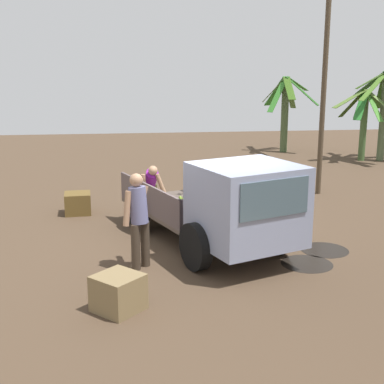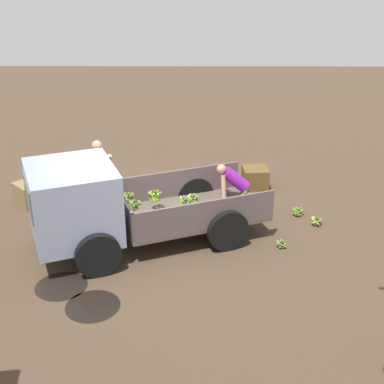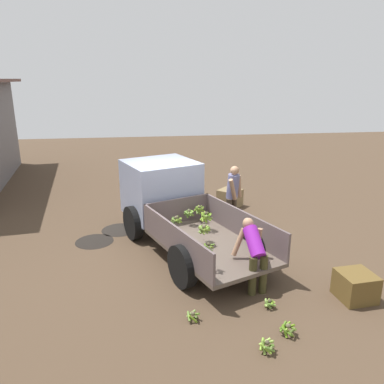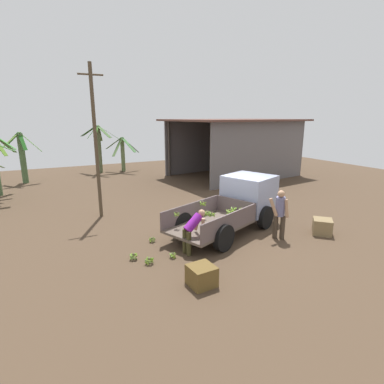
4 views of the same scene
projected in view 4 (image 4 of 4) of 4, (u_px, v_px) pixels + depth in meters
ground at (232, 229)px, 11.06m from camera, size 36.00×36.00×0.00m
mud_patch_0 at (213, 211)px, 13.17m from camera, size 0.94×0.94×0.01m
mud_patch_1 at (233, 213)px, 12.95m from camera, size 0.94×0.94×0.01m
cargo_truck at (242, 200)px, 11.35m from camera, size 4.97×3.30×1.85m
warehouse_shed at (239, 136)px, 20.76m from camera, size 9.48×7.16×3.88m
utility_pole at (96, 141)px, 11.77m from camera, size 0.94×0.14×6.03m
banana_palm_0 at (123, 153)px, 22.55m from camera, size 2.40×2.49×2.56m
banana_palm_5 at (99, 148)px, 21.89m from camera, size 2.66×2.51×3.44m
banana_palm_6 at (22, 157)px, 18.43m from camera, size 2.39×1.62×3.14m
person_foreground_visitor at (280, 212)px, 9.99m from camera, size 0.63×0.54×1.71m
person_worker_loading at (193, 229)px, 9.02m from camera, size 0.75×0.62×1.32m
banana_bunch_on_ground_0 at (134, 256)px, 8.69m from camera, size 0.26×0.26×0.20m
banana_bunch_on_ground_1 at (173, 255)px, 8.80m from camera, size 0.21×0.20×0.17m
banana_bunch_on_ground_2 at (152, 239)px, 9.93m from camera, size 0.22×0.24×0.17m
banana_bunch_on_ground_3 at (149, 260)px, 8.44m from camera, size 0.29×0.29×0.21m
wooden_crate_0 at (202, 276)px, 7.36m from camera, size 0.66×0.66×0.51m
wooden_crate_1 at (322, 227)px, 10.58m from camera, size 0.88×0.88×0.55m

